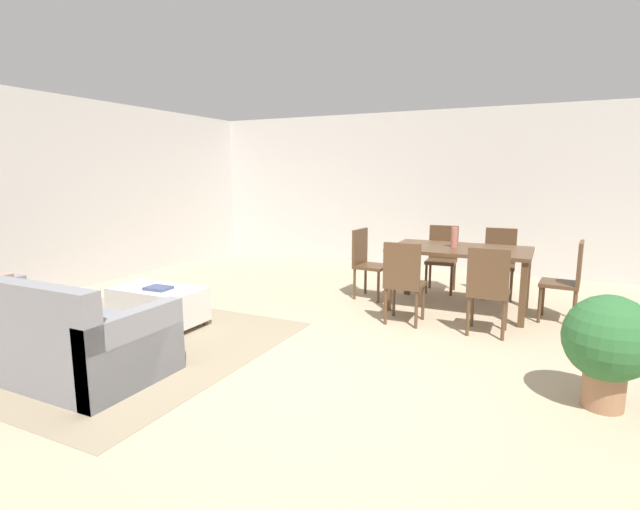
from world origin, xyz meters
name	(u,v)px	position (x,y,z in m)	size (l,w,h in m)	color
ground_plane	(319,374)	(0.00, 0.00, 0.00)	(10.80, 10.80, 0.00)	tan
wall_back	(447,191)	(0.00, 5.00, 1.35)	(9.00, 0.12, 2.70)	beige
wall_left	(21,197)	(-4.50, 0.50, 1.35)	(0.12, 11.00, 2.70)	beige
area_rug	(111,343)	(-2.17, -0.23, 0.00)	(3.00, 2.80, 0.01)	gray
couch	(41,336)	(-2.19, -0.91, 0.29)	(2.19, 0.94, 0.86)	gray
ottoman_table	(158,304)	(-2.15, 0.40, 0.24)	(1.00, 0.55, 0.42)	silver
dining_table	(460,255)	(0.68, 2.50, 0.67)	(1.62, 0.98, 0.76)	#513823
dining_chair_near_left	(404,278)	(0.24, 1.60, 0.52)	(0.41, 0.41, 0.92)	#513823
dining_chair_near_right	(488,286)	(1.12, 1.61, 0.52)	(0.41, 0.41, 0.92)	#513823
dining_chair_far_left	(442,254)	(0.30, 3.34, 0.52)	(0.43, 0.43, 0.92)	#513823
dining_chair_far_right	(499,259)	(1.06, 3.35, 0.52)	(0.42, 0.42, 0.92)	#513823
dining_chair_head_east	(569,277)	(1.86, 2.47, 0.52)	(0.43, 0.43, 0.92)	#513823
dining_chair_head_west	(366,259)	(-0.53, 2.52, 0.52)	(0.43, 0.43, 0.92)	#513823
vase_centerpiece	(454,237)	(0.60, 2.52, 0.88)	(0.08, 0.08, 0.24)	#B26659
book_on_ottoman	(158,288)	(-2.08, 0.34, 0.44)	(0.26, 0.20, 0.03)	#3F4C72
potted_plant	(608,342)	(2.07, 0.37, 0.49)	(0.61, 0.61, 0.82)	#996B4C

